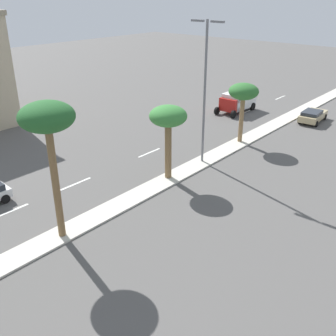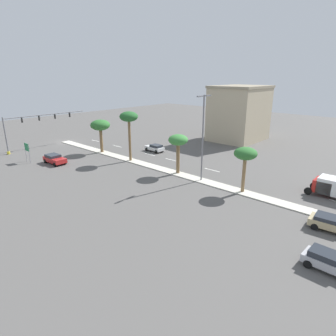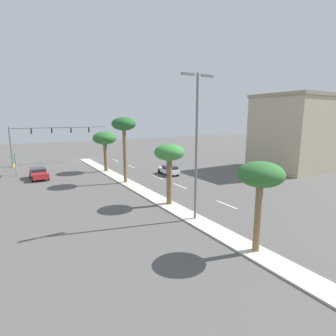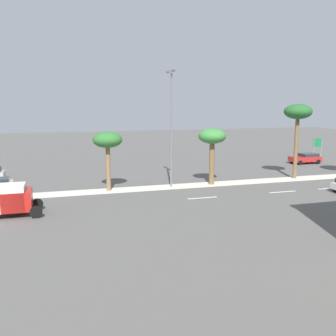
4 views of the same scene
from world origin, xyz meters
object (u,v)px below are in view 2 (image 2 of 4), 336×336
palm_tree_outboard (100,126)px  sedan_tan_far (334,224)px  palm_tree_right (129,118)px  box_truck (335,187)px  street_lamp_far (203,133)px  sedan_white_inboard (155,148)px  palm_tree_leading (178,141)px  sedan_red_left (54,159)px  palm_tree_inboard (245,155)px  sedan_silver_outboard (331,262)px  traffic_signal_gantry (30,126)px  directional_road_sign (27,149)px  commercial_building (239,113)px

palm_tree_outboard → sedan_tan_far: size_ratio=1.30×
palm_tree_right → box_truck: (-6.07, 29.56, -5.86)m
street_lamp_far → sedan_white_inboard: bearing=-114.0°
palm_tree_leading → box_truck: 20.53m
palm_tree_outboard → sedan_red_left: size_ratio=1.39×
palm_tree_inboard → box_truck: bearing=123.3°
sedan_white_inboard → street_lamp_far: bearing=66.0°
sedan_silver_outboard → box_truck: 15.52m
palm_tree_right → sedan_white_inboard: size_ratio=2.07×
street_lamp_far → sedan_red_left: bearing=-67.3°
traffic_signal_gantry → box_truck: (-13.66, 49.51, -3.30)m
traffic_signal_gantry → box_truck: bearing=105.4°
traffic_signal_gantry → palm_tree_right: 21.49m
palm_tree_inboard → box_truck: (-5.79, 8.84, -3.51)m
directional_road_sign → palm_tree_right: (-11.84, 12.13, 4.90)m
street_lamp_far → sedan_white_inboard: 18.29m
sedan_tan_far → box_truck: (-8.56, -2.05, 0.58)m
palm_tree_inboard → street_lamp_far: (0.05, -6.25, 1.87)m
palm_tree_right → palm_tree_outboard: bearing=-90.9°
palm_tree_leading → sedan_white_inboard: size_ratio=1.45×
sedan_red_left → sedan_silver_outboard: sedan_red_left is taller
commercial_building → palm_tree_leading: bearing=10.7°
sedan_red_left → street_lamp_far: bearing=112.7°
sedan_silver_outboard → palm_tree_leading: bearing=-112.5°
traffic_signal_gantry → sedan_tan_far: (-5.10, 51.55, -3.87)m
sedan_red_left → box_truck: size_ratio=0.76×
commercial_building → box_truck: size_ratio=2.16×
commercial_building → palm_tree_outboard: commercial_building is taller
palm_tree_outboard → sedan_red_left: (9.38, -0.02, -4.25)m
palm_tree_leading → palm_tree_inboard: bearing=89.6°
sedan_tan_far → sedan_silver_outboard: 6.71m
palm_tree_right → commercial_building: bearing=169.3°
commercial_building → palm_tree_inboard: commercial_building is taller
palm_tree_leading → sedan_white_inboard: 14.02m
palm_tree_right → sedan_silver_outboard: palm_tree_right is taller
traffic_signal_gantry → palm_tree_right: size_ratio=2.02×
sedan_silver_outboard → box_truck: size_ratio=0.73×
palm_tree_right → sedan_tan_far: palm_tree_right is taller
sedan_tan_far → street_lamp_far: bearing=-99.0°
directional_road_sign → palm_tree_leading: size_ratio=0.56×
palm_tree_outboard → palm_tree_right: size_ratio=0.74×
directional_road_sign → box_truck: 45.38m
palm_tree_right → street_lamp_far: street_lamp_far is taller
directional_road_sign → sedan_red_left: directional_road_sign is taller
sedan_silver_outboard → street_lamp_far: bearing=-116.8°
palm_tree_outboard → palm_tree_leading: 18.38m
directional_road_sign → sedan_white_inboard: 22.00m
traffic_signal_gantry → palm_tree_outboard: size_ratio=2.74×
traffic_signal_gantry → directional_road_sign: (4.25, 7.82, -2.34)m
directional_road_sign → sedan_red_left: (-2.59, 3.89, -1.50)m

